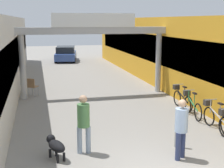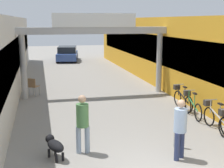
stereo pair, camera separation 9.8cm
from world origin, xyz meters
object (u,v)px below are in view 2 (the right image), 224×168
pedestrian_with_dog (83,120)px  bollard_post_metal (176,130)px  bicycle_silver_second (216,117)px  cafe_chair_wood_nearer (33,85)px  bicycle_black_farthest (182,98)px  bicycle_green_third (192,105)px  parked_car_blue (67,54)px  pedestrian_companion (180,126)px  dog_on_leash (54,145)px

pedestrian_with_dog → bollard_post_metal: size_ratio=1.60×
bicycle_silver_second → cafe_chair_wood_nearer: bicycle_silver_second is taller
bicycle_black_farthest → bollard_post_metal: bollard_post_metal is taller
bicycle_green_third → bollard_post_metal: (-1.86, -2.63, 0.09)m
pedestrian_with_dog → parked_car_blue: 20.38m
bollard_post_metal → bicycle_black_farthest: bearing=62.1°
bicycle_black_farthest → parked_car_blue: size_ratio=0.40×
parked_car_blue → pedestrian_with_dog: bearing=-93.9°
bicycle_silver_second → bicycle_black_farthest: same height
pedestrian_companion → bollard_post_metal: bearing=72.6°
bollard_post_metal → parked_car_blue: size_ratio=0.25×
parked_car_blue → bicycle_green_third: bearing=-80.1°
bicycle_silver_second → bollard_post_metal: size_ratio=1.63×
bicycle_black_farthest → pedestrian_companion: bearing=-116.2°
bicycle_silver_second → cafe_chair_wood_nearer: 8.73m
pedestrian_companion → dog_on_leash: bearing=166.2°
bollard_post_metal → cafe_chair_wood_nearer: bollard_post_metal is taller
dog_on_leash → bicycle_black_farthest: bicycle_black_farthest is taller
cafe_chair_wood_nearer → parked_car_blue: size_ratio=0.21×
dog_on_leash → pedestrian_with_dog: bearing=12.4°
pedestrian_with_dog → bollard_post_metal: (2.67, -0.22, -0.42)m
dog_on_leash → bicycle_silver_second: size_ratio=0.50×
pedestrian_with_dog → bollard_post_metal: pedestrian_with_dog is taller
dog_on_leash → bollard_post_metal: bearing=-0.7°
pedestrian_companion → dog_on_leash: 3.37m
pedestrian_with_dog → bicycle_silver_second: (4.61, 0.87, -0.51)m
cafe_chair_wood_nearer → parked_car_blue: 13.48m
dog_on_leash → bicycle_green_third: bicycle_green_third is taller
bicycle_black_farthest → bicycle_silver_second: bearing=-91.0°
bicycle_silver_second → bicycle_black_farthest: (0.05, 2.67, 0.00)m
bicycle_green_third → bicycle_black_farthest: size_ratio=1.00×
dog_on_leash → bollard_post_metal: (3.46, -0.04, 0.15)m
bollard_post_metal → parked_car_blue: parked_car_blue is taller
bicycle_silver_second → bicycle_green_third: (-0.08, 1.54, 0.00)m
pedestrian_with_dog → cafe_chair_wood_nearer: bearing=101.4°
dog_on_leash → cafe_chair_wood_nearer: bearing=95.1°
parked_car_blue → bicycle_silver_second: bearing=-80.6°
bicycle_black_farthest → parked_car_blue: (-3.26, 16.79, 0.21)m
bollard_post_metal → cafe_chair_wood_nearer: 8.44m
bicycle_black_farthest → bollard_post_metal: size_ratio=1.63×
pedestrian_with_dog → bicycle_black_farthest: (4.66, 3.54, -0.51)m
bicycle_silver_second → bollard_post_metal: (-1.94, -1.09, 0.09)m
pedestrian_companion → dog_on_leash: size_ratio=1.93×
pedestrian_with_dog → dog_on_leash: size_ratio=1.96×
cafe_chair_wood_nearer → parked_car_blue: parked_car_blue is taller
dog_on_leash → bicycle_green_third: size_ratio=0.50×
pedestrian_companion → bicycle_green_third: pedestrian_companion is taller
pedestrian_companion → bicycle_black_farthest: pedestrian_companion is taller
pedestrian_companion → bicycle_black_farthest: (2.22, 4.50, -0.49)m
dog_on_leash → bicycle_black_farthest: 6.59m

